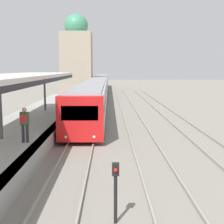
% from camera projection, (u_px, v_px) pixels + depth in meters
% --- Properties ---
extents(platform_canopy, '(4.00, 26.56, 3.11)m').
position_uv_depth(platform_canopy, '(0.00, 78.00, 15.07)').
color(platform_canopy, beige).
rests_on(platform_canopy, station_platform).
extents(person_on_platform, '(0.40, 0.40, 1.66)m').
position_uv_depth(person_on_platform, '(25.00, 122.00, 14.50)').
color(person_on_platform, '#2D2D33').
rests_on(person_on_platform, station_platform).
extents(train_near, '(2.65, 62.42, 2.95)m').
position_uv_depth(train_near, '(99.00, 86.00, 48.06)').
color(train_near, red).
rests_on(train_near, ground_plane).
extents(signal_post_near, '(0.20, 0.21, 1.76)m').
position_uv_depth(signal_post_near, '(116.00, 186.00, 8.66)').
color(signal_post_near, black).
rests_on(signal_post_near, ground_plane).
extents(distant_domed_building, '(5.03, 5.03, 13.22)m').
position_uv_depth(distant_domed_building, '(77.00, 57.00, 51.79)').
color(distant_domed_building, gray).
rests_on(distant_domed_building, ground_plane).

